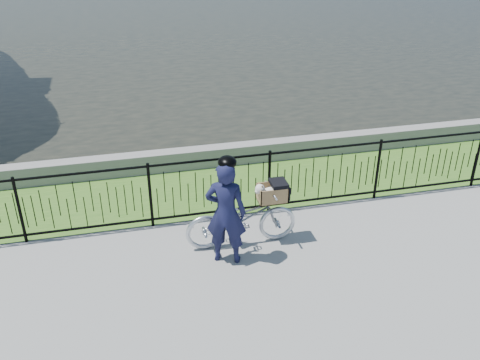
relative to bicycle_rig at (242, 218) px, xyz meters
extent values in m
plane|color=gray|center=(-0.33, -0.76, -0.47)|extent=(120.00, 120.00, 0.00)
cube|color=#426E22|center=(-0.33, 1.84, -0.47)|extent=(60.00, 2.00, 0.01)
cube|color=gray|center=(-0.33, 2.84, -0.27)|extent=(60.00, 0.30, 0.40)
imported|color=silver|center=(-0.02, 0.00, -0.01)|extent=(1.74, 0.61, 0.92)
cube|color=black|center=(0.47, 0.00, 0.24)|extent=(0.38, 0.18, 0.02)
cube|color=olive|center=(0.47, 0.00, 0.24)|extent=(0.44, 0.29, 0.01)
cube|color=olive|center=(0.47, 0.14, 0.37)|extent=(0.44, 0.01, 0.26)
cube|color=olive|center=(0.47, -0.14, 0.37)|extent=(0.44, 0.01, 0.26)
cube|color=olive|center=(0.68, 0.00, 0.37)|extent=(0.02, 0.29, 0.26)
cube|color=olive|center=(0.26, 0.00, 0.37)|extent=(0.01, 0.29, 0.26)
cube|color=black|center=(0.57, 0.00, 0.53)|extent=(0.24, 0.31, 0.06)
cube|color=black|center=(0.70, 0.00, 0.39)|extent=(0.02, 0.31, 0.21)
ellipsoid|color=silver|center=(0.45, 0.00, 0.37)|extent=(0.31, 0.22, 0.20)
sphere|color=silver|center=(0.27, -0.02, 0.48)|extent=(0.15, 0.15, 0.15)
sphere|color=silver|center=(0.22, -0.04, 0.45)|extent=(0.07, 0.07, 0.07)
sphere|color=black|center=(0.19, -0.05, 0.44)|extent=(0.02, 0.02, 0.02)
cone|color=olive|center=(0.27, 0.04, 0.54)|extent=(0.06, 0.08, 0.08)
cone|color=olive|center=(0.29, -0.06, 0.54)|extent=(0.06, 0.08, 0.08)
imported|color=#131536|center=(-0.33, -0.36, 0.34)|extent=(0.69, 0.57, 1.63)
ellipsoid|color=black|center=(-0.33, -0.36, 1.14)|extent=(0.26, 0.29, 0.18)
camera|label=1|loc=(-1.66, -6.80, 4.36)|focal=40.00mm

